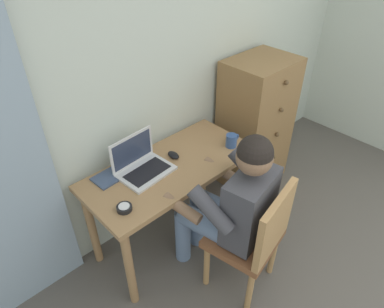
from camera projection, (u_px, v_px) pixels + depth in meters
wall_back at (158, 66)px, 2.29m from camera, size 4.80×0.05×2.50m
desk at (171, 179)px, 2.35m from camera, size 1.20×0.56×0.71m
dresser at (255, 124)px, 2.97m from camera, size 0.57×0.47×1.16m
chair at (254, 236)px, 2.10m from camera, size 0.49×0.47×0.86m
person_seated at (231, 202)px, 2.08m from camera, size 0.60×0.64×1.18m
laptop at (141, 164)px, 2.21m from camera, size 0.36×0.28×0.24m
computer_mouse at (173, 155)px, 2.35m from camera, size 0.07×0.10×0.03m
desk_clock at (124, 208)px, 1.94m from camera, size 0.09×0.09×0.03m
notebook_pad at (110, 177)px, 2.18m from camera, size 0.22×0.16×0.01m
coffee_mug at (232, 141)px, 2.44m from camera, size 0.12×0.08×0.09m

